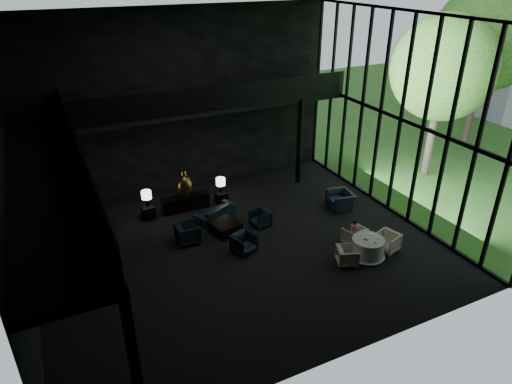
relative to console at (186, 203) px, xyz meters
name	(u,v)px	position (x,y,z in m)	size (l,w,h in m)	color
floor	(241,247)	(0.93, -3.69, -0.32)	(14.00, 12.00, 0.02)	black
ceiling	(237,19)	(0.93, -3.69, 7.68)	(14.00, 12.00, 0.02)	black
wall_back	(184,102)	(0.93, 2.31, 3.68)	(14.00, 0.04, 8.00)	black
wall_front	(347,233)	(0.93, -9.69, 3.68)	(14.00, 0.04, 8.00)	black
wall_left	(6,187)	(-6.07, -3.69, 3.68)	(0.04, 12.00, 8.00)	black
curtain_wall	(401,119)	(7.88, -3.69, 3.68)	(0.20, 12.00, 8.00)	black
mezzanine_left	(45,181)	(-5.07, -3.69, 3.68)	(2.00, 12.00, 0.25)	black
mezzanine_back	(213,105)	(1.93, 1.31, 3.68)	(12.00, 2.00, 0.25)	black
railing_left	(79,155)	(-4.07, -3.69, 4.28)	(0.06, 12.00, 1.00)	black
railing_back	(221,97)	(1.93, 0.31, 4.28)	(12.00, 0.06, 1.00)	black
column_sw	(134,362)	(-4.07, -9.39, 1.68)	(0.24, 0.24, 4.00)	black
column_nw	(73,166)	(-4.07, 2.01, 1.68)	(0.24, 0.24, 4.00)	black
column_ne	(299,143)	(5.73, 0.31, 1.68)	(0.24, 0.24, 4.00)	black
tree_near	(444,68)	(11.93, -1.69, 4.91)	(4.80, 4.80, 7.65)	#382D23
tree_far	(488,37)	(16.93, 0.31, 5.66)	(5.60, 5.60, 8.80)	#382D23
console	(186,203)	(0.00, 0.00, 0.00)	(2.03, 0.46, 0.64)	black
bronze_urn	(184,186)	(0.00, -0.03, 0.83)	(0.63, 0.63, 1.18)	#A36225
side_table_left	(149,212)	(-1.60, -0.01, -0.06)	(0.48, 0.48, 0.53)	black
table_lamp_left	(146,195)	(-1.60, 0.04, 0.69)	(0.41, 0.41, 0.68)	black
side_table_right	(221,198)	(1.60, -0.11, -0.06)	(0.47, 0.47, 0.52)	black
table_lamp_right	(221,182)	(1.60, -0.08, 0.67)	(0.40, 0.40, 0.67)	black
sofa	(215,210)	(0.89, -1.19, 0.01)	(1.71, 0.50, 0.67)	black
lounge_armchair_west	(188,231)	(-0.72, -2.47, 0.14)	(0.91, 0.85, 0.93)	black
lounge_armchair_east	(260,218)	(2.28, -2.57, 0.01)	(0.65, 0.61, 0.67)	black
lounge_armchair_south	(244,242)	(0.91, -3.99, 0.07)	(0.76, 0.71, 0.78)	#10292F
window_armchair	(341,197)	(6.06, -2.73, 0.17)	(1.12, 0.73, 0.98)	black
coffee_table	(225,227)	(0.81, -2.45, -0.10)	(1.00, 1.00, 0.45)	black
dining_table	(367,249)	(4.75, -6.23, 0.00)	(1.30, 1.30, 0.75)	white
dining_chair_north	(354,235)	(4.86, -5.32, 0.05)	(0.72, 0.67, 0.74)	beige
dining_chair_east	(387,241)	(5.66, -6.21, 0.08)	(0.78, 0.73, 0.80)	beige
dining_chair_west	(347,256)	(3.86, -6.26, 0.01)	(0.66, 0.61, 0.67)	beige
child	(355,227)	(4.80, -5.34, 0.42)	(0.28, 0.28, 0.59)	#C491A0
plate_a	(366,241)	(4.56, -6.32, 0.43)	(0.22, 0.22, 0.01)	white
plate_b	(371,234)	(5.03, -5.99, 0.43)	(0.22, 0.22, 0.01)	white
saucer	(377,239)	(5.01, -6.36, 0.43)	(0.14, 0.14, 0.01)	white
coffee_cup	(378,238)	(5.05, -6.35, 0.47)	(0.09, 0.09, 0.07)	white
cereal_bowl	(366,238)	(4.65, -6.21, 0.47)	(0.18, 0.18, 0.09)	white
cream_pot	(375,243)	(4.78, -6.55, 0.47)	(0.07, 0.07, 0.08)	#99999E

